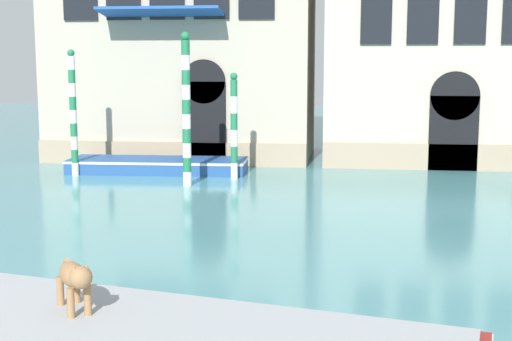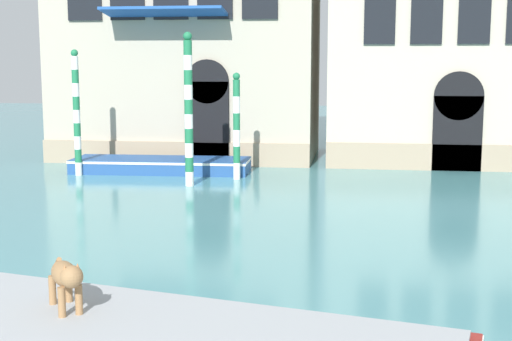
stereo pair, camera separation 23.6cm
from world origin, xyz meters
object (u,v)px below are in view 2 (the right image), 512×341
(boat_foreground, at_px, (107,341))
(boat_moored_near_palazzo, at_px, (161,165))
(mooring_pole_0, at_px, (189,109))
(dog_on_deck, at_px, (66,276))
(mooring_pole_3, at_px, (77,113))
(mooring_pole_2, at_px, (237,126))

(boat_foreground, height_order, boat_moored_near_palazzo, boat_foreground)
(boat_moored_near_palazzo, height_order, mooring_pole_0, mooring_pole_0)
(dog_on_deck, bearing_deg, mooring_pole_3, 165.72)
(dog_on_deck, relative_size, mooring_pole_0, 0.19)
(boat_foreground, distance_m, boat_moored_near_palazzo, 16.31)
(boat_foreground, distance_m, mooring_pole_3, 16.17)
(mooring_pole_3, bearing_deg, dog_on_deck, -68.61)
(dog_on_deck, bearing_deg, boat_moored_near_palazzo, 155.63)
(dog_on_deck, height_order, boat_moored_near_palazzo, dog_on_deck)
(boat_moored_near_palazzo, relative_size, mooring_pole_0, 1.32)
(mooring_pole_2, height_order, mooring_pole_3, mooring_pole_3)
(boat_foreground, relative_size, mooring_pole_2, 2.63)
(mooring_pole_0, distance_m, mooring_pole_3, 4.50)
(dog_on_deck, height_order, mooring_pole_2, mooring_pole_2)
(boat_moored_near_palazzo, distance_m, mooring_pole_2, 3.45)
(mooring_pole_0, relative_size, mooring_pole_2, 1.36)
(boat_foreground, bearing_deg, dog_on_deck, 178.16)
(boat_foreground, distance_m, dog_on_deck, 0.97)
(boat_foreground, relative_size, dog_on_deck, 10.21)
(dog_on_deck, relative_size, mooring_pole_3, 0.21)
(mooring_pole_2, bearing_deg, boat_moored_near_palazzo, 158.01)
(boat_foreground, bearing_deg, mooring_pole_0, 111.16)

